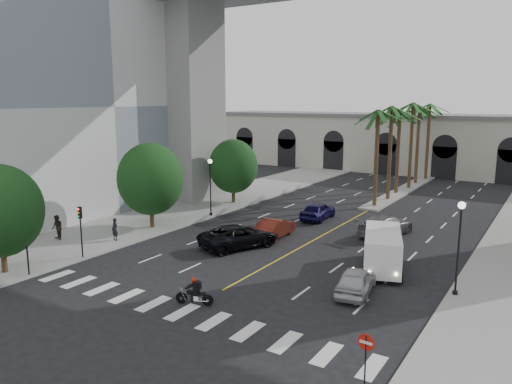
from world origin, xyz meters
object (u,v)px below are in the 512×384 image
at_px(motorcycle_rider, 195,292).
at_px(car_a, 356,280).
at_px(lamp_post_left_far, 210,182).
at_px(car_d, 386,225).
at_px(do_not_enter_sign, 366,353).
at_px(pedestrian_b, 57,227).
at_px(car_c, 239,236).
at_px(traffic_signal_far, 81,223).
at_px(pedestrian_a, 115,229).
at_px(car_e, 318,211).
at_px(lamp_post_right, 459,240).
at_px(traffic_signal_near, 26,237).
at_px(car_b, 275,228).
at_px(cargo_van, 383,249).

bearing_deg(motorcycle_rider, car_a, 23.50).
relative_size(lamp_post_left_far, car_d, 0.95).
xyz_separation_m(lamp_post_left_far, car_a, (17.98, -10.39, -2.47)).
relative_size(motorcycle_rider, do_not_enter_sign, 0.78).
bearing_deg(pedestrian_b, lamp_post_left_far, 83.48).
relative_size(car_c, do_not_enter_sign, 2.32).
bearing_deg(car_c, traffic_signal_far, 71.88).
bearing_deg(do_not_enter_sign, pedestrian_a, 162.98).
relative_size(car_e, pedestrian_a, 2.74).
bearing_deg(motorcycle_rider, pedestrian_b, 148.26).
height_order(traffic_signal_far, car_a, traffic_signal_far).
distance_m(lamp_post_left_far, pedestrian_a, 10.74).
bearing_deg(lamp_post_left_far, lamp_post_right, -19.33).
xyz_separation_m(traffic_signal_near, car_c, (7.43, 11.96, -1.68)).
height_order(pedestrian_a, do_not_enter_sign, do_not_enter_sign).
bearing_deg(car_d, do_not_enter_sign, 120.12).
bearing_deg(car_b, traffic_signal_far, 50.27).
height_order(lamp_post_right, car_a, lamp_post_right).
xyz_separation_m(pedestrian_b, do_not_enter_sign, (26.93, -7.23, 0.78)).
bearing_deg(lamp_post_left_far, pedestrian_a, -96.38).
relative_size(car_c, car_e, 1.27).
xyz_separation_m(lamp_post_left_far, motorcycle_rider, (11.38, -16.39, -2.54)).
relative_size(car_a, car_b, 0.94).
distance_m(traffic_signal_far, pedestrian_a, 4.51).
bearing_deg(traffic_signal_far, motorcycle_rider, -9.52).
height_order(cargo_van, pedestrian_b, cargo_van).
xyz_separation_m(motorcycle_rider, car_c, (-3.85, 9.85, 0.15)).
height_order(car_c, car_e, car_c).
distance_m(car_d, car_e, 7.10).
xyz_separation_m(car_a, car_c, (-10.44, 3.84, 0.08)).
height_order(traffic_signal_far, pedestrian_a, traffic_signal_far).
height_order(lamp_post_right, car_e, lamp_post_right).
distance_m(car_a, pedestrian_b, 23.12).
height_order(traffic_signal_near, car_c, traffic_signal_near).
xyz_separation_m(car_b, car_d, (7.17, 5.23, 0.05)).
xyz_separation_m(car_b, pedestrian_a, (-9.60, -7.55, 0.24)).
relative_size(traffic_signal_near, car_c, 0.61).
bearing_deg(pedestrian_b, motorcycle_rider, 2.29).
bearing_deg(car_d, car_c, 62.00).
relative_size(lamp_post_left_far, car_b, 1.15).
height_order(car_a, pedestrian_a, pedestrian_a).
xyz_separation_m(traffic_signal_near, car_e, (8.68, 22.81, -1.71)).
xyz_separation_m(traffic_signal_near, do_not_enter_sign, (21.80, -1.36, -0.64)).
height_order(traffic_signal_far, car_b, traffic_signal_far).
relative_size(traffic_signal_near, car_e, 0.78).
bearing_deg(traffic_signal_near, traffic_signal_far, 90.00).
relative_size(lamp_post_right, pedestrian_b, 2.84).
distance_m(lamp_post_right, car_c, 15.52).
relative_size(car_a, car_e, 0.94).
height_order(car_d, pedestrian_b, pedestrian_b).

